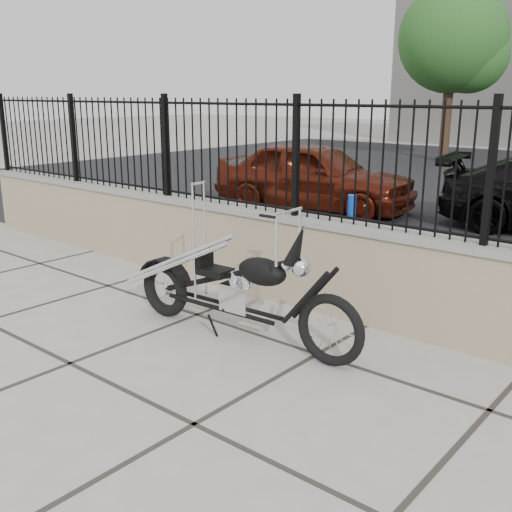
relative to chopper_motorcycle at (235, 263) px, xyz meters
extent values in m
plane|color=#99968E|center=(0.81, -1.33, -0.73)|extent=(90.00, 90.00, 0.00)
cube|color=gray|center=(0.81, 1.17, -0.25)|extent=(14.00, 0.36, 0.96)
cube|color=black|center=(0.81, 1.17, 0.83)|extent=(14.00, 0.08, 1.20)
imported|color=#4B150A|center=(-3.06, 5.69, -0.06)|extent=(4.10, 2.10, 1.33)
cylinder|color=#0C1EBB|center=(-0.56, 2.95, -0.27)|extent=(0.11, 0.11, 0.91)
cylinder|color=#382619|center=(-4.70, 15.69, 0.89)|extent=(0.32, 0.32, 3.22)
sphere|color=#296224|center=(-4.70, 15.69, 3.35)|extent=(3.44, 3.44, 3.44)
camera|label=1|loc=(3.51, -3.88, 1.49)|focal=42.00mm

